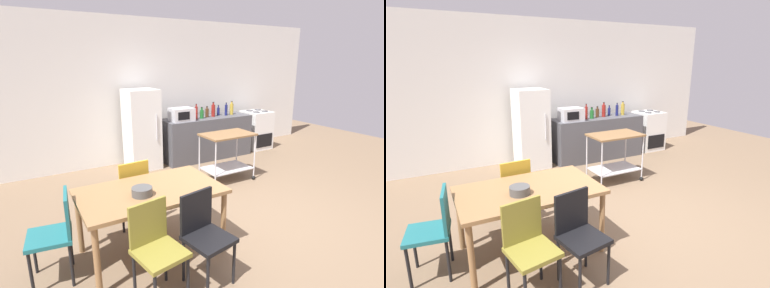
# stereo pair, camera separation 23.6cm
# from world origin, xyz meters

# --- Properties ---
(ground_plane) EXTENTS (12.00, 12.00, 0.00)m
(ground_plane) POSITION_xyz_m (0.00, 0.00, 0.00)
(ground_plane) COLOR brown
(back_wall) EXTENTS (8.40, 0.12, 2.90)m
(back_wall) POSITION_xyz_m (0.00, 3.20, 1.45)
(back_wall) COLOR silver
(back_wall) RESTS_ON ground_plane
(kitchen_counter) EXTENTS (2.00, 0.64, 0.90)m
(kitchen_counter) POSITION_xyz_m (0.90, 2.60, 0.45)
(kitchen_counter) COLOR #4C4C51
(kitchen_counter) RESTS_ON ground_plane
(dining_table) EXTENTS (1.50, 0.90, 0.75)m
(dining_table) POSITION_xyz_m (-1.52, 0.02, 0.67)
(dining_table) COLOR olive
(dining_table) RESTS_ON ground_plane
(chair_olive) EXTENTS (0.46, 0.46, 0.89)m
(chair_olive) POSITION_xyz_m (-1.75, -0.62, 0.52)
(chair_olive) COLOR olive
(chair_olive) RESTS_ON ground_plane
(chair_teal) EXTENTS (0.46, 0.46, 0.89)m
(chair_teal) POSITION_xyz_m (-2.47, 0.07, 0.52)
(chair_teal) COLOR #1E666B
(chair_teal) RESTS_ON ground_plane
(chair_black) EXTENTS (0.46, 0.46, 0.89)m
(chair_black) POSITION_xyz_m (-1.27, -0.66, 0.52)
(chair_black) COLOR black
(chair_black) RESTS_ON ground_plane
(chair_mustard) EXTENTS (0.42, 0.42, 0.89)m
(chair_mustard) POSITION_xyz_m (-1.51, 0.67, 0.52)
(chair_mustard) COLOR gold
(chair_mustard) RESTS_ON ground_plane
(stove_oven) EXTENTS (0.60, 0.61, 0.92)m
(stove_oven) POSITION_xyz_m (2.35, 2.62, 0.45)
(stove_oven) COLOR white
(stove_oven) RESTS_ON ground_plane
(refrigerator) EXTENTS (0.60, 0.63, 1.55)m
(refrigerator) POSITION_xyz_m (-0.55, 2.70, 0.78)
(refrigerator) COLOR white
(refrigerator) RESTS_ON ground_plane
(kitchen_cart) EXTENTS (0.91, 0.57, 0.85)m
(kitchen_cart) POSITION_xyz_m (0.48, 1.31, 0.57)
(kitchen_cart) COLOR brown
(kitchen_cart) RESTS_ON ground_plane
(microwave) EXTENTS (0.46, 0.35, 0.26)m
(microwave) POSITION_xyz_m (0.23, 2.50, 1.03)
(microwave) COLOR silver
(microwave) RESTS_ON kitchen_counter
(bottle_soda) EXTENTS (0.06, 0.06, 0.31)m
(bottle_soda) POSITION_xyz_m (0.59, 2.53, 1.03)
(bottle_soda) COLOR maroon
(bottle_soda) RESTS_ON kitchen_counter
(bottle_soy_sauce) EXTENTS (0.08, 0.08, 0.24)m
(bottle_soy_sauce) POSITION_xyz_m (0.72, 2.53, 0.99)
(bottle_soy_sauce) COLOR #1E6628
(bottle_soy_sauce) RESTS_ON kitchen_counter
(bottle_hot_sauce) EXTENTS (0.07, 0.07, 0.23)m
(bottle_hot_sauce) POSITION_xyz_m (0.90, 2.60, 1.00)
(bottle_hot_sauce) COLOR #4C2D19
(bottle_hot_sauce) RESTS_ON kitchen_counter
(bottle_sparkling_water) EXTENTS (0.08, 0.08, 0.31)m
(bottle_sparkling_water) POSITION_xyz_m (1.06, 2.59, 1.03)
(bottle_sparkling_water) COLOR maroon
(bottle_sparkling_water) RESTS_ON kitchen_counter
(bottle_olive_oil) EXTENTS (0.06, 0.06, 0.22)m
(bottle_olive_oil) POSITION_xyz_m (1.24, 2.66, 0.99)
(bottle_olive_oil) COLOR navy
(bottle_olive_oil) RESTS_ON kitchen_counter
(bottle_vinegar) EXTENTS (0.06, 0.06, 0.28)m
(bottle_vinegar) POSITION_xyz_m (1.38, 2.56, 1.02)
(bottle_vinegar) COLOR navy
(bottle_vinegar) RESTS_ON kitchen_counter
(bottle_sesame_oil) EXTENTS (0.08, 0.08, 0.30)m
(bottle_sesame_oil) POSITION_xyz_m (1.56, 2.59, 1.03)
(bottle_sesame_oil) COLOR gold
(bottle_sesame_oil) RESTS_ON kitchen_counter
(fruit_bowl) EXTENTS (0.21, 0.21, 0.09)m
(fruit_bowl) POSITION_xyz_m (-1.65, -0.08, 0.79)
(fruit_bowl) COLOR #4C4C4C
(fruit_bowl) RESTS_ON dining_table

